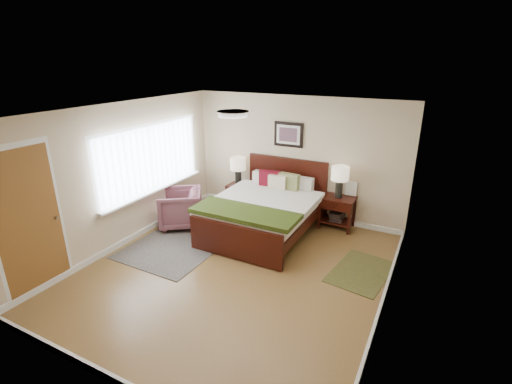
{
  "coord_description": "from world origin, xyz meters",
  "views": [
    {
      "loc": [
        2.63,
        -4.42,
        3.2
      ],
      "look_at": [
        -0.05,
        0.8,
        1.05
      ],
      "focal_mm": 26.0,
      "sensor_mm": 36.0,
      "label": 1
    }
  ],
  "objects_px": {
    "nightstand_right": "(337,209)",
    "rug_persian": "(182,242)",
    "lamp_left": "(238,166)",
    "lamp_right": "(340,176)",
    "armchair": "(180,208)",
    "bed": "(264,206)",
    "nightstand_left": "(238,190)"
  },
  "relations": [
    {
      "from": "nightstand_right",
      "to": "rug_persian",
      "type": "distance_m",
      "value": 3.04
    },
    {
      "from": "armchair",
      "to": "rug_persian",
      "type": "distance_m",
      "value": 0.81
    },
    {
      "from": "bed",
      "to": "rug_persian",
      "type": "xyz_separation_m",
      "value": [
        -1.17,
        -1.03,
        -0.55
      ]
    },
    {
      "from": "armchair",
      "to": "bed",
      "type": "bearing_deg",
      "value": 71.7
    },
    {
      "from": "nightstand_right",
      "to": "nightstand_left",
      "type": "bearing_deg",
      "value": -179.83
    },
    {
      "from": "bed",
      "to": "rug_persian",
      "type": "bearing_deg",
      "value": -138.68
    },
    {
      "from": "bed",
      "to": "nightstand_left",
      "type": "bearing_deg",
      "value": 141.08
    },
    {
      "from": "armchair",
      "to": "rug_persian",
      "type": "bearing_deg",
      "value": 4.21
    },
    {
      "from": "bed",
      "to": "nightstand_right",
      "type": "bearing_deg",
      "value": 36.83
    },
    {
      "from": "bed",
      "to": "armchair",
      "type": "height_order",
      "value": "bed"
    },
    {
      "from": "lamp_left",
      "to": "armchair",
      "type": "relative_size",
      "value": 0.74
    },
    {
      "from": "bed",
      "to": "nightstand_left",
      "type": "height_order",
      "value": "bed"
    },
    {
      "from": "bed",
      "to": "lamp_left",
      "type": "bearing_deg",
      "value": 140.45
    },
    {
      "from": "nightstand_right",
      "to": "lamp_left",
      "type": "xyz_separation_m",
      "value": [
        -2.23,
        0.01,
        0.58
      ]
    },
    {
      "from": "lamp_right",
      "to": "armchair",
      "type": "height_order",
      "value": "lamp_right"
    },
    {
      "from": "lamp_right",
      "to": "lamp_left",
      "type": "bearing_deg",
      "value": 180.0
    },
    {
      "from": "bed",
      "to": "lamp_right",
      "type": "height_order",
      "value": "lamp_right"
    },
    {
      "from": "nightstand_left",
      "to": "nightstand_right",
      "type": "xyz_separation_m",
      "value": [
        2.23,
        0.01,
        -0.04
      ]
    },
    {
      "from": "armchair",
      "to": "lamp_right",
      "type": "bearing_deg",
      "value": 81.49
    },
    {
      "from": "lamp_left",
      "to": "rug_persian",
      "type": "height_order",
      "value": "lamp_left"
    },
    {
      "from": "lamp_right",
      "to": "nightstand_right",
      "type": "bearing_deg",
      "value": -90.0
    },
    {
      "from": "nightstand_left",
      "to": "rug_persian",
      "type": "xyz_separation_m",
      "value": [
        -0.1,
        -1.9,
        -0.41
      ]
    },
    {
      "from": "rug_persian",
      "to": "lamp_left",
      "type": "bearing_deg",
      "value": 87.85
    },
    {
      "from": "bed",
      "to": "nightstand_left",
      "type": "distance_m",
      "value": 1.38
    },
    {
      "from": "bed",
      "to": "rug_persian",
      "type": "height_order",
      "value": "bed"
    },
    {
      "from": "nightstand_right",
      "to": "lamp_left",
      "type": "relative_size",
      "value": 1.05
    },
    {
      "from": "armchair",
      "to": "rug_persian",
      "type": "height_order",
      "value": "armchair"
    },
    {
      "from": "lamp_left",
      "to": "rug_persian",
      "type": "distance_m",
      "value": 2.15
    },
    {
      "from": "lamp_right",
      "to": "armchair",
      "type": "relative_size",
      "value": 0.74
    },
    {
      "from": "nightstand_right",
      "to": "rug_persian",
      "type": "relative_size",
      "value": 0.3
    },
    {
      "from": "nightstand_right",
      "to": "lamp_left",
      "type": "bearing_deg",
      "value": 179.66
    },
    {
      "from": "nightstand_left",
      "to": "bed",
      "type": "bearing_deg",
      "value": -38.92
    }
  ]
}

